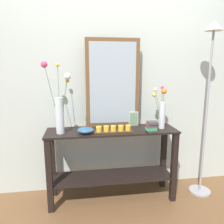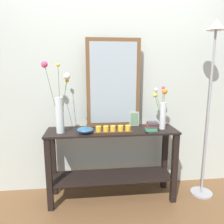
% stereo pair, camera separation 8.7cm
% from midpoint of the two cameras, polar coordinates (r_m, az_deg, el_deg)
% --- Properties ---
extents(ground_plane, '(7.00, 6.00, 0.02)m').
position_cam_midpoint_polar(ground_plane, '(2.64, 1.02, -21.32)').
color(ground_plane, brown).
extents(wall_back, '(6.40, 0.08, 2.70)m').
position_cam_midpoint_polar(wall_back, '(2.52, 0.23, 9.92)').
color(wall_back, beige).
rests_on(wall_back, ground).
extents(console_table, '(1.36, 0.37, 0.78)m').
position_cam_midpoint_polar(console_table, '(2.40, 1.06, -11.32)').
color(console_table, black).
rests_on(console_table, ground).
extents(mirror_leaning, '(0.58, 0.03, 0.94)m').
position_cam_midpoint_polar(mirror_leaning, '(2.38, 1.40, 7.38)').
color(mirror_leaning, brown).
rests_on(mirror_leaning, console_table).
extents(tall_vase_left, '(0.28, 0.22, 0.70)m').
position_cam_midpoint_polar(tall_vase_left, '(2.19, -12.37, 1.53)').
color(tall_vase_left, silver).
rests_on(tall_vase_left, console_table).
extents(vase_right, '(0.13, 0.12, 0.45)m').
position_cam_midpoint_polar(vase_right, '(2.37, 13.88, 0.75)').
color(vase_right, silver).
rests_on(vase_right, console_table).
extents(candle_tray, '(0.39, 0.09, 0.07)m').
position_cam_midpoint_polar(candle_tray, '(2.21, 1.46, -4.56)').
color(candle_tray, '#472D1C').
rests_on(candle_tray, console_table).
extents(picture_frame_small, '(0.11, 0.01, 0.16)m').
position_cam_midpoint_polar(picture_frame_small, '(2.46, 6.78, -1.77)').
color(picture_frame_small, '#B7B2AD').
rests_on(picture_frame_small, console_table).
extents(decorative_bowl, '(0.16, 0.16, 0.06)m').
position_cam_midpoint_polar(decorative_bowl, '(2.20, -5.79, -4.62)').
color(decorative_bowl, '#2D5B84').
rests_on(decorative_bowl, console_table).
extents(book_stack, '(0.13, 0.10, 0.11)m').
position_cam_midpoint_polar(book_stack, '(2.26, 11.31, -3.80)').
color(book_stack, '#424247').
rests_on(book_stack, console_table).
extents(floor_lamp, '(0.24, 0.24, 1.88)m').
position_cam_midpoint_polar(floor_lamp, '(2.53, 25.15, 6.96)').
color(floor_lamp, '#9E9EA3').
rests_on(floor_lamp, ground).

